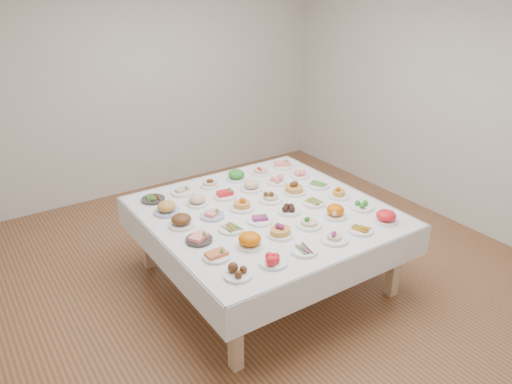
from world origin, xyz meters
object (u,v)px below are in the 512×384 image
display_table (265,217)px  dish_35 (282,164)px  dish_0 (238,272)px  dish_18 (181,219)px

display_table → dish_35: 1.09m
display_table → dish_0: (-0.76, -0.76, 0.11)m
display_table → dish_18: dish_18 is taller
display_table → dish_18: bearing=168.2°
dish_18 → display_table: bearing=-11.8°
display_table → dish_0: 1.08m
dish_0 → dish_35: 2.16m
dish_0 → dish_35: (1.52, 1.53, -0.00)m
dish_18 → dish_35: (1.53, 0.61, -0.03)m
dish_18 → dish_35: bearing=21.8°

